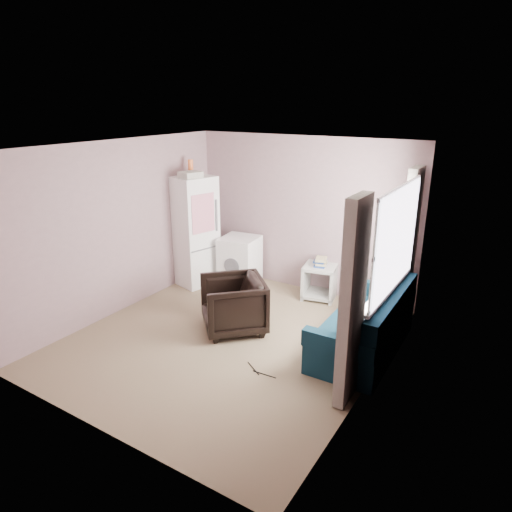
{
  "coord_description": "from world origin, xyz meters",
  "views": [
    {
      "loc": [
        3.14,
        -4.38,
        3.01
      ],
      "look_at": [
        0.05,
        0.6,
        1.0
      ],
      "focal_mm": 32.0,
      "sensor_mm": 36.0,
      "label": 1
    }
  ],
  "objects_px": {
    "fridge": "(194,230)",
    "side_table": "(320,279)",
    "washing_machine": "(240,260)",
    "armchair": "(233,302)",
    "sofa": "(367,329)"
  },
  "relations": [
    {
      "from": "sofa",
      "to": "side_table",
      "type": "bearing_deg",
      "value": 133.83
    },
    {
      "from": "fridge",
      "to": "sofa",
      "type": "bearing_deg",
      "value": 3.17
    },
    {
      "from": "fridge",
      "to": "side_table",
      "type": "bearing_deg",
      "value": 28.6
    },
    {
      "from": "fridge",
      "to": "washing_machine",
      "type": "xyz_separation_m",
      "value": [
        0.7,
        0.33,
        -0.5
      ]
    },
    {
      "from": "armchair",
      "to": "washing_machine",
      "type": "distance_m",
      "value": 1.65
    },
    {
      "from": "armchair",
      "to": "washing_machine",
      "type": "relative_size",
      "value": 0.99
    },
    {
      "from": "sofa",
      "to": "fridge",
      "type": "bearing_deg",
      "value": 167.46
    },
    {
      "from": "side_table",
      "to": "fridge",
      "type": "bearing_deg",
      "value": -166.23
    },
    {
      "from": "side_table",
      "to": "sofa",
      "type": "xyz_separation_m",
      "value": [
        1.18,
        -1.19,
        -0.02
      ]
    },
    {
      "from": "washing_machine",
      "to": "fridge",
      "type": "bearing_deg",
      "value": -162.25
    },
    {
      "from": "fridge",
      "to": "sofa",
      "type": "height_order",
      "value": "fridge"
    },
    {
      "from": "fridge",
      "to": "side_table",
      "type": "xyz_separation_m",
      "value": [
        2.1,
        0.51,
        -0.62
      ]
    },
    {
      "from": "armchair",
      "to": "fridge",
      "type": "bearing_deg",
      "value": -170.14
    },
    {
      "from": "sofa",
      "to": "washing_machine",
      "type": "bearing_deg",
      "value": 157.85
    },
    {
      "from": "washing_machine",
      "to": "sofa",
      "type": "distance_m",
      "value": 2.77
    }
  ]
}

